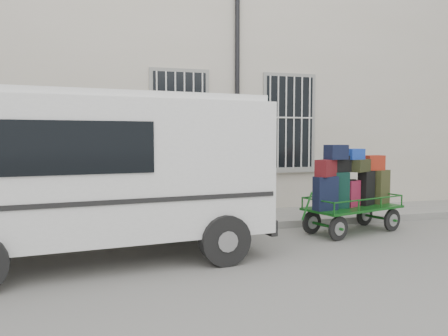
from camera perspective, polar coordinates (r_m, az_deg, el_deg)
name	(u,v)px	position (r m, az deg, el deg)	size (l,w,h in m)	color
ground	(236,250)	(7.44, 1.56, -10.62)	(80.00, 80.00, 0.00)	slate
building	(178,98)	(12.60, -6.06, 9.09)	(24.00, 5.15, 6.00)	beige
sidewalk	(205,221)	(9.49, -2.47, -6.95)	(24.00, 1.70, 0.15)	slate
luggage_cart	(351,188)	(8.94, 16.30, -2.50)	(2.38, 1.42, 1.74)	black
van	(102,166)	(6.91, -15.66, 0.22)	(5.19, 2.70, 2.51)	silver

